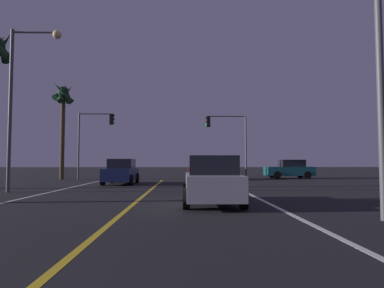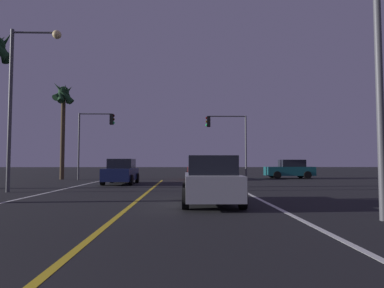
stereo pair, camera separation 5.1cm
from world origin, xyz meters
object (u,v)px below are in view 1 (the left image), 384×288
Objects in this scene: traffic_light_near_right at (226,132)px; car_oncoming at (121,172)px; car_crossing_side at (290,169)px; street_lamp_right_near at (356,35)px; car_lead_same_lane at (212,181)px; street_lamp_left_mid at (23,88)px; palm_tree_left_far at (63,102)px; car_ahead_far at (198,170)px; traffic_light_near_left at (96,130)px.

car_oncoming is at bearing 32.83° from traffic_light_near_right.
car_crossing_side is 22.87m from street_lamp_right_near.
car_crossing_side is at bearing -103.29° from street_lamp_right_near.
car_oncoming is 17.31m from street_lamp_right_near.
street_lamp_left_mid is at bearing 61.71° from car_lead_same_lane.
palm_tree_left_far is at bearing -53.88° from street_lamp_right_near.
palm_tree_left_far is at bearing 88.40° from car_ahead_far.
car_ahead_far is 0.80× the size of traffic_light_near_right.
car_ahead_far is 4.04m from traffic_light_near_right.
street_lamp_right_near is (0.92, -19.44, 0.77)m from traffic_light_near_right.
palm_tree_left_far is at bearing 101.19° from street_lamp_left_mid.
traffic_light_near_right is (2.35, -0.74, 3.20)m from car_ahead_far.
traffic_light_near_right is 16.17m from street_lamp_left_mid.
street_lamp_right_near reaches higher than car_lead_same_lane.
traffic_light_near_left reaches higher than car_crossing_side.
street_lamp_left_mid is 12.57m from palm_tree_left_far.
car_ahead_far is at bearing -17.39° from traffic_light_near_right.
palm_tree_left_far reaches higher than traffic_light_near_left.
car_crossing_side is (8.45, 1.75, 0.00)m from car_ahead_far.
car_crossing_side is at bearing -25.08° from car_lead_same_lane.
car_lead_same_lane is 1.00× the size of car_oncoming.
car_ahead_far is at bearing 11.66° from car_crossing_side.
palm_tree_left_far is at bearing -134.39° from car_oncoming.
street_lamp_left_mid is at bearing -31.79° from car_oncoming.
street_lamp_right_near reaches higher than car_ahead_far.
car_crossing_side and car_oncoming have the same top height.
street_lamp_left_mid reaches higher than traffic_light_near_right.
street_lamp_left_mid reaches higher than street_lamp_right_near.
car_oncoming is at bearing -58.47° from traffic_light_near_left.
palm_tree_left_far reaches higher than car_crossing_side.
street_lamp_right_near is at bearing 76.71° from car_crossing_side.
car_ahead_far and car_crossing_side have the same top height.
street_lamp_left_mid is 0.96× the size of palm_tree_left_far.
car_ahead_far is 0.58× the size of street_lamp_right_near.
car_oncoming is 8.45m from street_lamp_left_mid.
car_crossing_side is 22.80m from street_lamp_left_mid.
palm_tree_left_far is (-11.69, 0.33, 5.89)m from car_ahead_far.
street_lamp_left_mid is at bearing 142.15° from car_ahead_far.
street_lamp_right_near is 15.02m from street_lamp_left_mid.
car_crossing_side is 7.32m from traffic_light_near_right.
car_crossing_side is 0.53× the size of street_lamp_left_mid.
traffic_light_near_right is 19.48m from street_lamp_right_near.
car_lead_same_lane is 21.43m from palm_tree_left_far.
car_crossing_side is at bearing -78.34° from car_ahead_far.
traffic_light_near_left is at bearing -58.69° from street_lamp_right_near.
traffic_light_near_right is 0.64× the size of palm_tree_left_far.
traffic_light_near_right is 0.72× the size of street_lamp_right_near.
car_lead_same_lane is 6.28m from street_lamp_right_near.
traffic_light_near_right is 0.66× the size of street_lamp_left_mid.
car_oncoming is 9.83m from traffic_light_near_right.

